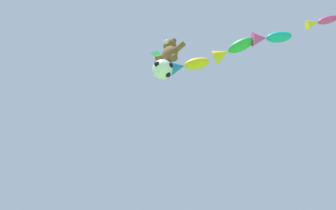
{
  "coord_description": "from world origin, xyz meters",
  "views": [
    {
      "loc": [
        5.94,
        -2.38,
        1.25
      ],
      "look_at": [
        1.83,
        3.9,
        8.13
      ],
      "focal_mm": 24.0,
      "sensor_mm": 36.0,
      "label": 1
    }
  ],
  "objects_px": {
    "soccer_ball_kite": "(163,69)",
    "fish_kite_magenta": "(320,22)",
    "fish_kite_goldfin": "(187,65)",
    "fish_kite_teal": "(269,38)",
    "diamond_kite": "(157,57)",
    "teddy_bear_kite": "(170,51)",
    "fish_kite_emerald": "(231,50)"
  },
  "relations": [
    {
      "from": "soccer_ball_kite",
      "to": "fish_kite_magenta",
      "type": "relative_size",
      "value": 0.64
    },
    {
      "from": "fish_kite_goldfin",
      "to": "fish_kite_teal",
      "type": "relative_size",
      "value": 1.16
    },
    {
      "from": "diamond_kite",
      "to": "soccer_ball_kite",
      "type": "bearing_deg",
      "value": -45.97
    },
    {
      "from": "fish_kite_teal",
      "to": "fish_kite_magenta",
      "type": "relative_size",
      "value": 1.34
    },
    {
      "from": "teddy_bear_kite",
      "to": "fish_kite_magenta",
      "type": "bearing_deg",
      "value": 30.38
    },
    {
      "from": "teddy_bear_kite",
      "to": "fish_kite_magenta",
      "type": "height_order",
      "value": "fish_kite_magenta"
    },
    {
      "from": "fish_kite_teal",
      "to": "diamond_kite",
      "type": "distance_m",
      "value": 7.14
    },
    {
      "from": "teddy_bear_kite",
      "to": "fish_kite_teal",
      "type": "xyz_separation_m",
      "value": [
        4.51,
        3.13,
        1.52
      ]
    },
    {
      "from": "fish_kite_magenta",
      "to": "fish_kite_goldfin",
      "type": "bearing_deg",
      "value": -166.14
    },
    {
      "from": "teddy_bear_kite",
      "to": "soccer_ball_kite",
      "type": "xyz_separation_m",
      "value": [
        -0.37,
        -0.06,
        -1.25
      ]
    },
    {
      "from": "teddy_bear_kite",
      "to": "fish_kite_teal",
      "type": "bearing_deg",
      "value": 34.75
    },
    {
      "from": "fish_kite_emerald",
      "to": "diamond_kite",
      "type": "height_order",
      "value": "diamond_kite"
    },
    {
      "from": "teddy_bear_kite",
      "to": "fish_kite_emerald",
      "type": "relative_size",
      "value": 0.76
    },
    {
      "from": "fish_kite_teal",
      "to": "diamond_kite",
      "type": "xyz_separation_m",
      "value": [
        -6.76,
        -1.25,
        1.95
      ]
    },
    {
      "from": "fish_kite_goldfin",
      "to": "fish_kite_emerald",
      "type": "bearing_deg",
      "value": 7.41
    },
    {
      "from": "fish_kite_teal",
      "to": "fish_kite_magenta",
      "type": "xyz_separation_m",
      "value": [
        2.7,
        1.1,
        0.73
      ]
    },
    {
      "from": "teddy_bear_kite",
      "to": "diamond_kite",
      "type": "xyz_separation_m",
      "value": [
        -2.25,
        1.88,
        3.47
      ]
    },
    {
      "from": "soccer_ball_kite",
      "to": "fish_kite_emerald",
      "type": "relative_size",
      "value": 0.44
    },
    {
      "from": "fish_kite_teal",
      "to": "fish_kite_magenta",
      "type": "height_order",
      "value": "fish_kite_magenta"
    },
    {
      "from": "fish_kite_magenta",
      "to": "soccer_ball_kite",
      "type": "bearing_deg",
      "value": -150.51
    },
    {
      "from": "teddy_bear_kite",
      "to": "diamond_kite",
      "type": "height_order",
      "value": "diamond_kite"
    },
    {
      "from": "fish_kite_emerald",
      "to": "diamond_kite",
      "type": "xyz_separation_m",
      "value": [
        -4.71,
        -0.86,
        1.93
      ]
    },
    {
      "from": "soccer_ball_kite",
      "to": "fish_kite_teal",
      "type": "xyz_separation_m",
      "value": [
        4.88,
        3.19,
        2.76
      ]
    },
    {
      "from": "diamond_kite",
      "to": "fish_kite_goldfin",
      "type": "bearing_deg",
      "value": 14.2
    },
    {
      "from": "fish_kite_magenta",
      "to": "diamond_kite",
      "type": "height_order",
      "value": "diamond_kite"
    },
    {
      "from": "fish_kite_goldfin",
      "to": "fish_kite_magenta",
      "type": "xyz_separation_m",
      "value": [
        7.46,
        1.84,
        0.59
      ]
    },
    {
      "from": "fish_kite_emerald",
      "to": "diamond_kite",
      "type": "distance_m",
      "value": 5.16
    },
    {
      "from": "teddy_bear_kite",
      "to": "diamond_kite",
      "type": "relative_size",
      "value": 0.65
    },
    {
      "from": "fish_kite_goldfin",
      "to": "diamond_kite",
      "type": "relative_size",
      "value": 0.92
    },
    {
      "from": "fish_kite_emerald",
      "to": "soccer_ball_kite",
      "type": "bearing_deg",
      "value": -135.33
    },
    {
      "from": "soccer_ball_kite",
      "to": "diamond_kite",
      "type": "distance_m",
      "value": 5.44
    },
    {
      "from": "soccer_ball_kite",
      "to": "fish_kite_emerald",
      "type": "distance_m",
      "value": 4.86
    }
  ]
}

